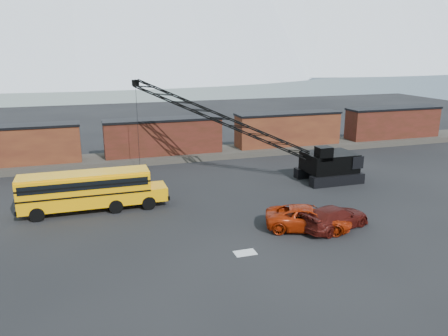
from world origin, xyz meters
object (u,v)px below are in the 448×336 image
object	(u,v)px
crawler_crane	(224,120)
maroon_suv	(335,218)
school_bus	(90,189)
red_pickup	(308,218)

from	to	relation	value
crawler_crane	maroon_suv	bearing A→B (deg)	-77.20
school_bus	maroon_suv	world-z (taller)	school_bus
school_bus	crawler_crane	size ratio (longest dim) A/B	0.57
crawler_crane	school_bus	bearing A→B (deg)	-154.79
maroon_suv	crawler_crane	xyz separation A→B (m)	(-3.49, 15.37, 4.95)
red_pickup	crawler_crane	distance (m)	15.79
school_bus	red_pickup	size ratio (longest dim) A/B	1.90
school_bus	maroon_suv	size ratio (longest dim) A/B	2.04
school_bus	maroon_suv	bearing A→B (deg)	-28.71
school_bus	crawler_crane	world-z (taller)	crawler_crane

